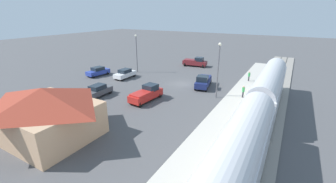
# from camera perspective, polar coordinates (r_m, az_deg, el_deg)

# --- Properties ---
(ground_plane) EXTENTS (200.00, 200.00, 0.00)m
(ground_plane) POSITION_cam_1_polar(r_m,az_deg,el_deg) (38.52, 3.67, 1.98)
(ground_plane) COLOR #4C4C4F
(railway_track) EXTENTS (4.80, 70.00, 0.30)m
(railway_track) POSITION_cam_1_polar(r_m,az_deg,el_deg) (35.07, 24.66, -1.52)
(railway_track) COLOR gray
(railway_track) RESTS_ON ground
(platform) EXTENTS (3.20, 46.00, 0.30)m
(platform) POSITION_cam_1_polar(r_m,az_deg,el_deg) (35.50, 18.31, -0.33)
(platform) COLOR #B7B2A8
(platform) RESTS_ON ground
(station_building) EXTENTS (9.87, 8.07, 5.10)m
(station_building) POSITION_cam_1_polar(r_m,az_deg,el_deg) (24.56, -29.08, -4.60)
(station_building) COLOR tan
(station_building) RESTS_ON ground
(pedestrian_on_platform) EXTENTS (0.36, 0.36, 1.71)m
(pedestrian_on_platform) POSITION_cam_1_polar(r_m,az_deg,el_deg) (32.97, 18.87, 0.16)
(pedestrian_on_platform) COLOR #333338
(pedestrian_on_platform) RESTS_ON platform
(pedestrian_waiting_far) EXTENTS (0.36, 0.36, 1.71)m
(pedestrian_waiting_far) POSITION_cam_1_polar(r_m,az_deg,el_deg) (41.35, 20.21, 3.88)
(pedestrian_waiting_far) COLOR #333338
(pedestrian_waiting_far) RESTS_ON platform
(pickup_navy) EXTENTS (2.97, 5.68, 2.14)m
(pickup_navy) POSITION_cam_1_polar(r_m,az_deg,el_deg) (36.95, 9.10, 2.66)
(pickup_navy) COLOR navy
(pickup_navy) RESTS_ON ground
(pickup_red) EXTENTS (2.44, 5.55, 2.14)m
(pickup_red) POSITION_cam_1_polar(r_m,az_deg,el_deg) (31.01, -5.58, -0.54)
(pickup_red) COLOR red
(pickup_red) RESTS_ON ground
(pickup_maroon) EXTENTS (5.59, 2.97, 2.14)m
(pickup_maroon) POSITION_cam_1_polar(r_m,az_deg,el_deg) (51.43, 7.06, 7.60)
(pickup_maroon) COLOR maroon
(pickup_maroon) RESTS_ON ground
(sedan_charcoal) EXTENTS (1.95, 4.54, 1.74)m
(sedan_charcoal) POSITION_cam_1_polar(r_m,az_deg,el_deg) (34.12, -17.69, 0.23)
(sedan_charcoal) COLOR #47494F
(sedan_charcoal) RESTS_ON ground
(sedan_white) EXTENTS (1.92, 4.53, 1.74)m
(sedan_white) POSITION_cam_1_polar(r_m,az_deg,el_deg) (42.43, -11.06, 4.56)
(sedan_white) COLOR white
(sedan_white) RESTS_ON ground
(sedan_blue) EXTENTS (2.38, 4.69, 1.74)m
(sedan_blue) POSITION_cam_1_polar(r_m,az_deg,el_deg) (45.45, -17.63, 5.01)
(sedan_blue) COLOR #283D9E
(sedan_blue) RESTS_ON ground
(light_pole_near_platform) EXTENTS (0.44, 0.44, 7.93)m
(light_pole_near_platform) POSITION_cam_1_polar(r_m,az_deg,el_deg) (31.57, 12.92, 6.89)
(light_pole_near_platform) COLOR #515156
(light_pole_near_platform) RESTS_ON ground
(light_pole_lot_center) EXTENTS (0.44, 0.44, 7.62)m
(light_pole_lot_center) POSITION_cam_1_polar(r_m,az_deg,el_deg) (45.61, -8.15, 10.83)
(light_pole_lot_center) COLOR #515156
(light_pole_lot_center) RESTS_ON ground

